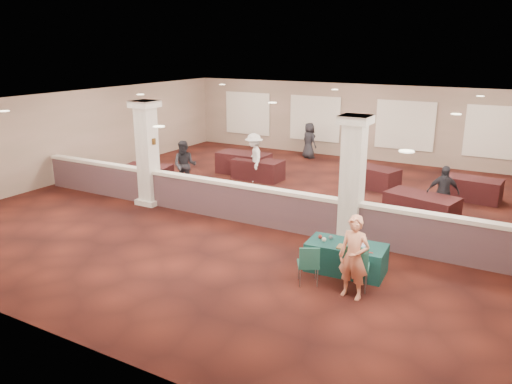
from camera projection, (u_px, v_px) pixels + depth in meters
The scene contains 32 objects.
ground at pixel (271, 208), 15.26m from camera, with size 16.00×16.00×0.00m, color #441811.
wall_back at pixel (358, 122), 21.48m from camera, with size 16.00×0.04×3.20m, color #826F59.
wall_front at pixel (44, 249), 8.13m from camera, with size 16.00×0.04×3.20m, color #826F59.
wall_left at pixel (82, 134), 18.58m from camera, with size 0.04×16.00×3.20m, color #826F59.
ceiling at pixel (272, 102), 14.35m from camera, with size 16.00×16.00×0.02m, color white.
partition_wall at pixel (246, 203), 13.85m from camera, with size 15.60×0.28×1.10m.
column_left at pixel (147, 152), 15.19m from camera, with size 0.72×0.72×3.20m.
column_right at pixel (352, 180), 12.13m from camera, with size 0.72×0.72×3.20m.
sconce_left at pixel (140, 140), 15.22m from camera, with size 0.12×0.12×0.18m.
sconce_right at pixel (154, 141), 14.96m from camera, with size 0.12×0.12×0.18m.
near_table at pixel (346, 258), 10.88m from camera, with size 1.69×0.84×0.65m, color #0E3633.
conf_chair_main at pixel (356, 263), 9.98m from camera, with size 0.59×0.60×0.99m.
conf_chair_side at pixel (309, 262), 10.22m from camera, with size 0.59×0.59×0.87m.
woman at pixel (354, 257), 9.64m from camera, with size 0.61×0.41×1.69m, color tan.
far_table_front_left at pixel (148, 174), 17.84m from camera, with size 1.65×0.83×0.67m, color black.
far_table_front_center at pixel (258, 170), 18.37m from camera, with size 1.82×0.91×0.74m, color black.
far_table_front_right at pixel (421, 208), 13.97m from camera, with size 1.92×0.96×0.78m, color black.
far_table_back_left at pixel (244, 163), 19.18m from camera, with size 2.00×1.00×0.81m, color black.
far_table_back_center at pixel (373, 177), 17.37m from camera, with size 1.76×0.88×0.72m, color black.
far_table_back_right at pixel (471, 189), 15.94m from camera, with size 1.76×0.88×0.71m, color black.
attendee_a at pixel (185, 165), 16.97m from camera, with size 0.81×0.45×1.69m, color black.
attendee_b at pixel (254, 158), 17.98m from camera, with size 1.12×0.52×1.76m, color silver.
attendee_c at pixel (443, 192), 14.08m from camera, with size 0.91×0.44×1.56m, color black.
attendee_d at pixel (309, 141), 21.70m from camera, with size 0.77×0.41×1.55m, color black.
laptop_base at pixel (358, 246), 10.64m from camera, with size 0.29×0.20×0.02m, color #BCBDC1.
laptop_screen at pixel (360, 240), 10.70m from camera, with size 0.29×0.01×0.20m, color #BCBDC1.
screen_glow at pixel (360, 241), 10.69m from camera, with size 0.27×0.00×0.17m, color silver.
knitting at pixel (346, 247), 10.58m from camera, with size 0.35×0.27×0.03m, color orange.
yarn_cream at pixel (324, 240), 10.90m from camera, with size 0.10×0.10×0.10m, color beige.
yarn_red at pixel (320, 237), 11.08m from camera, with size 0.09×0.09×0.09m, color maroon.
yarn_grey at pixel (331, 237), 11.04m from camera, with size 0.09×0.09×0.09m, color #4B4B50.
scissors at pixel (370, 253), 10.33m from camera, with size 0.11×0.03×0.01m, color red.
Camera 1 is at (6.72, -12.85, 4.79)m, focal length 35.00 mm.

